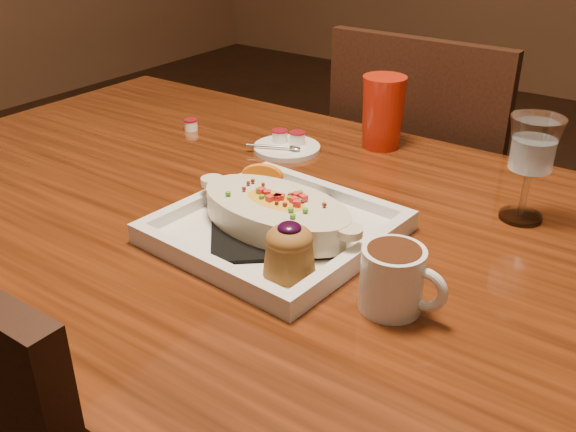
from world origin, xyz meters
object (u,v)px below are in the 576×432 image
Objects in this scene: table at (269,267)px; chair_far at (426,206)px; coffee_mug at (394,277)px; plate at (277,221)px; goblet at (533,150)px; red_tumbler at (383,112)px; saucer at (286,146)px.

chair_far reaches higher than table.
coffee_mug is (0.27, -0.74, 0.29)m from chair_far.
table is 4.76× the size of plate.
goblet is 0.35m from red_tumbler.
coffee_mug reaches higher than saucer.
red_tumbler is at bearing 89.18° from table.
chair_far is 7.27× the size of saucer.
saucer is at bearing -138.92° from red_tumbler.
chair_far is at bearing 71.37° from saucer.
saucer is at bearing 127.46° from plate.
coffee_mug is at bearing 110.06° from chair_far.
saucer is 0.19m from red_tumbler.
plate is 2.46× the size of saucer.
goblet is at bearing 78.14° from coffee_mug.
red_tumbler reaches higher than saucer.
goblet is at bearing 49.07° from plate.
red_tumbler is at bearing 117.06° from coffee_mug.
goblet reaches higher than saucer.
red_tumbler reaches higher than coffee_mug.
table is 11.73× the size of saucer.
goblet is at bearing -2.79° from saucer.
plate is at bearing 94.78° from chair_far.
goblet reaches higher than coffee_mug.
chair_far is 6.76× the size of red_tumbler.
red_tumbler is at bearing 101.21° from plate.
chair_far is 2.95× the size of plate.
chair_far is 0.49m from saucer.
table is 0.15m from plate.
table is 0.32m from coffee_mug.
goblet is at bearing 33.19° from table.
plate is at bearing 162.85° from coffee_mug.
plate is 0.38m from goblet.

